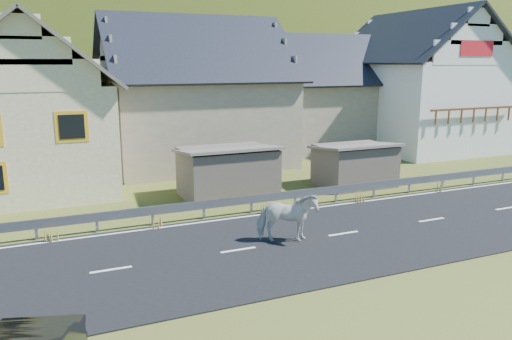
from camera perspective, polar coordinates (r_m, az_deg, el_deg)
name	(u,v)px	position (r m, az deg, el deg)	size (l,w,h in m)	color
ground	(343,235)	(18.10, 9.94, -7.29)	(160.00, 160.00, 0.00)	#333F13
road	(343,234)	(18.10, 9.94, -7.23)	(60.00, 7.00, 0.04)	black
lane_markings	(343,233)	(18.09, 9.95, -7.16)	(60.00, 6.60, 0.01)	silver
guardrail	(295,195)	(20.97, 4.52, -2.82)	(28.10, 0.09, 0.75)	#93969B
shed_left	(227,173)	(22.56, -3.30, -0.32)	(4.30, 3.30, 2.40)	#67574C
shed_right	(355,166)	(25.08, 11.20, 0.51)	(3.80, 2.90, 2.20)	#67574C
house_cream	(29,97)	(26.27, -24.55, 7.57)	(7.80, 9.80, 8.30)	beige
house_stone_a	(194,85)	(30.45, -7.13, 9.58)	(10.80, 9.80, 8.90)	gray
house_stone_b	(321,87)	(36.32, 7.50, 9.35)	(9.80, 8.80, 8.10)	gray
house_white	(418,76)	(37.36, 18.02, 10.21)	(8.80, 10.80, 9.70)	silver
mountain	(86,133)	(196.48, -18.82, 3.97)	(440.00, 280.00, 260.00)	#2A3A0E
horse	(287,218)	(16.83, 3.56, -5.45)	(2.01, 0.92, 1.70)	beige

